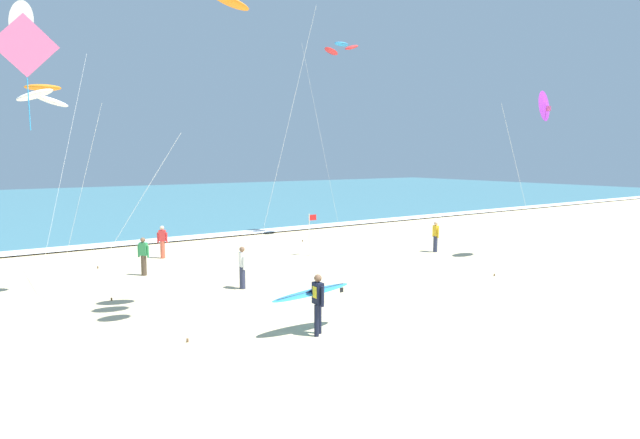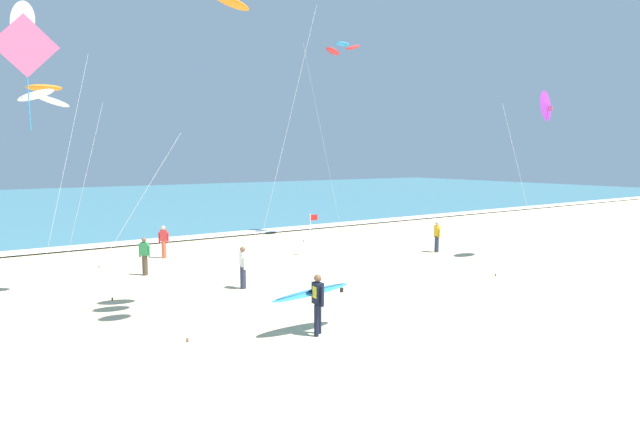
{
  "view_description": "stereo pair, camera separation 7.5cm",
  "coord_description": "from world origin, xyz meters",
  "px_view_note": "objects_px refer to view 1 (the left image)",
  "views": [
    {
      "loc": [
        -8.09,
        -7.71,
        4.89
      ],
      "look_at": [
        0.24,
        4.45,
        3.13
      ],
      "focal_mm": 29.51,
      "sensor_mm": 36.0,
      "label": 1
    },
    {
      "loc": [
        -8.03,
        -7.75,
        4.89
      ],
      "look_at": [
        0.24,
        4.45,
        3.13
      ],
      "focal_mm": 29.51,
      "sensor_mm": 36.0,
      "label": 2
    }
  ],
  "objects_px": {
    "bystander_red_top": "(162,242)",
    "bystander_green_top": "(143,256)",
    "lifeguard_flag": "(310,230)",
    "surfer_lead": "(314,296)",
    "kite_delta_ivory_close": "(20,22)",
    "bystander_white_top": "(242,267)",
    "kite_arc_cobalt_high": "(341,48)",
    "kite_diamond_rose_far": "(29,55)",
    "bystander_yellow_top": "(436,236)",
    "kite_delta_violet_mid": "(545,106)",
    "kite_arc_amber_distant": "(43,95)"
  },
  "relations": [
    {
      "from": "bystander_red_top",
      "to": "bystander_green_top",
      "type": "bearing_deg",
      "value": -119.47
    },
    {
      "from": "lifeguard_flag",
      "to": "surfer_lead",
      "type": "bearing_deg",
      "value": -122.78
    },
    {
      "from": "kite_delta_ivory_close",
      "to": "bystander_white_top",
      "type": "bearing_deg",
      "value": -28.19
    },
    {
      "from": "surfer_lead",
      "to": "lifeguard_flag",
      "type": "distance_m",
      "value": 11.6
    },
    {
      "from": "kite_arc_cobalt_high",
      "to": "bystander_red_top",
      "type": "bearing_deg",
      "value": -174.84
    },
    {
      "from": "kite_diamond_rose_far",
      "to": "kite_delta_ivory_close",
      "type": "relative_size",
      "value": 0.8
    },
    {
      "from": "surfer_lead",
      "to": "bystander_yellow_top",
      "type": "distance_m",
      "value": 13.98
    },
    {
      "from": "kite_delta_ivory_close",
      "to": "bystander_yellow_top",
      "type": "xyz_separation_m",
      "value": [
        18.0,
        -2.17,
        -8.61
      ]
    },
    {
      "from": "kite_diamond_rose_far",
      "to": "bystander_yellow_top",
      "type": "bearing_deg",
      "value": 14.76
    },
    {
      "from": "bystander_yellow_top",
      "to": "lifeguard_flag",
      "type": "height_order",
      "value": "lifeguard_flag"
    },
    {
      "from": "kite_delta_ivory_close",
      "to": "bystander_red_top",
      "type": "relative_size",
      "value": 6.36
    },
    {
      "from": "kite_delta_violet_mid",
      "to": "kite_delta_ivory_close",
      "type": "xyz_separation_m",
      "value": [
        -20.74,
        6.23,
        2.18
      ]
    },
    {
      "from": "kite_delta_ivory_close",
      "to": "bystander_white_top",
      "type": "height_order",
      "value": "kite_delta_ivory_close"
    },
    {
      "from": "kite_diamond_rose_far",
      "to": "bystander_green_top",
      "type": "xyz_separation_m",
      "value": [
        4.57,
        7.94,
        -6.37
      ]
    },
    {
      "from": "surfer_lead",
      "to": "bystander_yellow_top",
      "type": "xyz_separation_m",
      "value": [
        12.15,
        6.91,
        -0.24
      ]
    },
    {
      "from": "kite_arc_amber_distant",
      "to": "kite_delta_ivory_close",
      "type": "bearing_deg",
      "value": 101.4
    },
    {
      "from": "surfer_lead",
      "to": "kite_delta_violet_mid",
      "type": "bearing_deg",
      "value": 10.79
    },
    {
      "from": "surfer_lead",
      "to": "bystander_green_top",
      "type": "xyz_separation_m",
      "value": [
        -1.84,
        9.96,
        -0.24
      ]
    },
    {
      "from": "bystander_white_top",
      "to": "bystander_green_top",
      "type": "relative_size",
      "value": 1.0
    },
    {
      "from": "kite_diamond_rose_far",
      "to": "lifeguard_flag",
      "type": "xyz_separation_m",
      "value": [
        12.68,
        7.73,
        -5.92
      ]
    },
    {
      "from": "surfer_lead",
      "to": "kite_arc_cobalt_high",
      "type": "bearing_deg",
      "value": 51.12
    },
    {
      "from": "kite_delta_ivory_close",
      "to": "bystander_white_top",
      "type": "distance_m",
      "value": 11.27
    },
    {
      "from": "kite_delta_violet_mid",
      "to": "bystander_yellow_top",
      "type": "bearing_deg",
      "value": 123.92
    },
    {
      "from": "surfer_lead",
      "to": "kite_delta_ivory_close",
      "type": "distance_m",
      "value": 13.66
    },
    {
      "from": "bystander_green_top",
      "to": "bystander_red_top",
      "type": "relative_size",
      "value": 1.0
    },
    {
      "from": "kite_delta_violet_mid",
      "to": "kite_delta_ivory_close",
      "type": "distance_m",
      "value": 21.77
    },
    {
      "from": "kite_diamond_rose_far",
      "to": "bystander_yellow_top",
      "type": "xyz_separation_m",
      "value": [
        18.55,
        4.89,
        -6.37
      ]
    },
    {
      "from": "kite_delta_ivory_close",
      "to": "lifeguard_flag",
      "type": "height_order",
      "value": "kite_delta_ivory_close"
    },
    {
      "from": "surfer_lead",
      "to": "bystander_white_top",
      "type": "distance_m",
      "value": 5.67
    },
    {
      "from": "kite_arc_amber_distant",
      "to": "kite_arc_cobalt_high",
      "type": "bearing_deg",
      "value": 22.07
    },
    {
      "from": "kite_arc_amber_distant",
      "to": "lifeguard_flag",
      "type": "bearing_deg",
      "value": 11.52
    },
    {
      "from": "bystander_red_top",
      "to": "lifeguard_flag",
      "type": "bearing_deg",
      "value": -28.72
    },
    {
      "from": "kite_delta_ivory_close",
      "to": "lifeguard_flag",
      "type": "xyz_separation_m",
      "value": [
        12.13,
        0.68,
        -8.16
      ]
    },
    {
      "from": "kite_arc_cobalt_high",
      "to": "bystander_red_top",
      "type": "relative_size",
      "value": 7.35
    },
    {
      "from": "bystander_yellow_top",
      "to": "lifeguard_flag",
      "type": "relative_size",
      "value": 0.76
    },
    {
      "from": "kite_diamond_rose_far",
      "to": "bystander_white_top",
      "type": "xyz_separation_m",
      "value": [
        6.96,
        3.62,
        -6.37
      ]
    },
    {
      "from": "kite_arc_cobalt_high",
      "to": "surfer_lead",
      "type": "bearing_deg",
      "value": -128.88
    },
    {
      "from": "kite_delta_violet_mid",
      "to": "bystander_red_top",
      "type": "distance_m",
      "value": 19.25
    },
    {
      "from": "kite_diamond_rose_far",
      "to": "kite_arc_amber_distant",
      "type": "bearing_deg",
      "value": 80.41
    },
    {
      "from": "kite_delta_violet_mid",
      "to": "bystander_white_top",
      "type": "distance_m",
      "value": 15.96
    },
    {
      "from": "kite_arc_cobalt_high",
      "to": "kite_delta_ivory_close",
      "type": "bearing_deg",
      "value": -163.42
    },
    {
      "from": "kite_delta_violet_mid",
      "to": "bystander_yellow_top",
      "type": "relative_size",
      "value": 5.02
    },
    {
      "from": "kite_delta_violet_mid",
      "to": "lifeguard_flag",
      "type": "relative_size",
      "value": 3.8
    },
    {
      "from": "kite_arc_amber_distant",
      "to": "bystander_red_top",
      "type": "height_order",
      "value": "kite_arc_amber_distant"
    },
    {
      "from": "kite_arc_cobalt_high",
      "to": "kite_arc_amber_distant",
      "type": "relative_size",
      "value": 1.63
    },
    {
      "from": "lifeguard_flag",
      "to": "bystander_green_top",
      "type": "bearing_deg",
      "value": 178.51
    },
    {
      "from": "surfer_lead",
      "to": "bystander_green_top",
      "type": "bearing_deg",
      "value": 100.45
    },
    {
      "from": "surfer_lead",
      "to": "lifeguard_flag",
      "type": "relative_size",
      "value": 1.18
    },
    {
      "from": "kite_delta_violet_mid",
      "to": "kite_delta_ivory_close",
      "type": "relative_size",
      "value": 0.79
    },
    {
      "from": "surfer_lead",
      "to": "bystander_yellow_top",
      "type": "relative_size",
      "value": 1.56
    }
  ]
}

